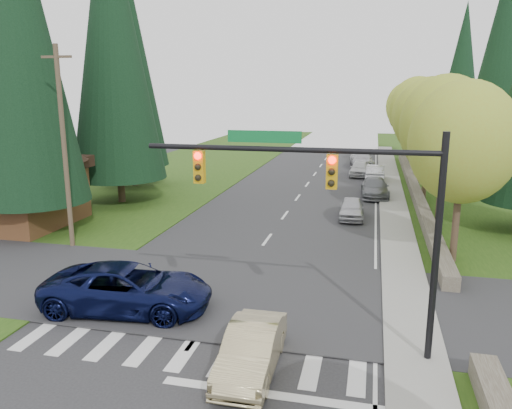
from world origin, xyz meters
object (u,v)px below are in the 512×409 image
(parked_car_b, at_px, (375,188))
(parked_car_e, at_px, (362,159))
(sedan_champagne, at_px, (251,349))
(parked_car_c, at_px, (375,174))
(parked_car_a, at_px, (352,208))
(suv_navy, at_px, (128,288))
(parked_car_d, at_px, (360,168))

(parked_car_b, distance_m, parked_car_e, 15.34)
(sedan_champagne, relative_size, parked_car_c, 0.93)
(parked_car_a, xyz_separation_m, parked_car_c, (1.40, 13.06, 0.08))
(parked_car_b, bearing_deg, suv_navy, -114.17)
(parked_car_a, distance_m, parked_car_c, 13.13)
(suv_navy, xyz_separation_m, parked_car_a, (7.30, 15.46, -0.20))
(parked_car_b, distance_m, parked_car_d, 9.36)
(sedan_champagne, bearing_deg, parked_car_a, 82.86)
(parked_car_a, xyz_separation_m, parked_car_b, (1.40, 6.95, 0.06))
(sedan_champagne, xyz_separation_m, suv_navy, (-5.33, 2.93, 0.17))
(parked_car_d, relative_size, parked_car_e, 0.76)
(suv_navy, height_order, parked_car_d, suv_navy)
(parked_car_d, bearing_deg, parked_car_e, 93.67)
(parked_car_e, bearing_deg, sedan_champagne, -99.47)
(parked_car_c, relative_size, parked_car_d, 1.06)
(sedan_champagne, height_order, parked_car_e, parked_car_e)
(parked_car_c, bearing_deg, parked_car_e, 99.82)
(parked_car_b, bearing_deg, parked_car_a, -104.33)
(suv_navy, height_order, parked_car_e, suv_navy)
(parked_car_d, bearing_deg, sedan_champagne, -89.59)
(sedan_champagne, distance_m, parked_car_a, 18.49)
(suv_navy, xyz_separation_m, parked_car_b, (8.70, 22.41, -0.15))
(parked_car_d, distance_m, parked_car_e, 6.02)
(parked_car_a, height_order, parked_car_c, parked_car_c)
(parked_car_b, distance_m, parked_car_c, 6.11)
(sedan_champagne, height_order, suv_navy, suv_navy)
(parked_car_c, bearing_deg, sedan_champagne, -94.98)
(parked_car_a, relative_size, parked_car_e, 0.69)
(sedan_champagne, distance_m, parked_car_b, 25.56)
(sedan_champagne, xyz_separation_m, parked_car_e, (1.97, 40.61, 0.12))
(sedan_champagne, bearing_deg, suv_navy, 150.23)
(parked_car_a, relative_size, parked_car_c, 0.86)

